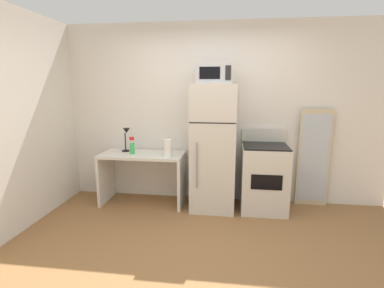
% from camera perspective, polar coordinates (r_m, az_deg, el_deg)
% --- Properties ---
extents(ground_plane, '(12.00, 12.00, 0.00)m').
position_cam_1_polar(ground_plane, '(3.12, 1.29, -21.78)').
color(ground_plane, olive).
extents(wall_back_white, '(5.00, 0.10, 2.60)m').
position_cam_1_polar(wall_back_white, '(4.33, 3.84, 5.95)').
color(wall_back_white, silver).
rests_on(wall_back_white, ground).
extents(desk, '(1.19, 0.57, 0.75)m').
position_cam_1_polar(desk, '(4.30, -9.64, -4.72)').
color(desk, silver).
rests_on(desk, ground).
extents(desk_lamp, '(0.14, 0.12, 0.35)m').
position_cam_1_polar(desk_lamp, '(4.36, -12.84, 1.62)').
color(desk_lamp, black).
rests_on(desk_lamp, desk).
extents(spray_bottle, '(0.06, 0.06, 0.25)m').
position_cam_1_polar(spray_bottle, '(4.21, -11.67, -0.63)').
color(spray_bottle, green).
rests_on(spray_bottle, desk).
extents(paper_towel_roll, '(0.11, 0.11, 0.24)m').
position_cam_1_polar(paper_towel_roll, '(3.98, -4.75, -0.81)').
color(paper_towel_roll, white).
rests_on(paper_towel_roll, desk).
extents(refrigerator, '(0.60, 0.65, 1.74)m').
position_cam_1_polar(refrigerator, '(4.01, 4.24, -0.72)').
color(refrigerator, beige).
rests_on(refrigerator, ground).
extents(microwave, '(0.46, 0.35, 0.26)m').
position_cam_1_polar(microwave, '(3.91, 4.44, 13.69)').
color(microwave, '#B7B7BC').
rests_on(microwave, refrigerator).
extents(oven_range, '(0.62, 0.61, 1.10)m').
position_cam_1_polar(oven_range, '(4.15, 13.96, -6.36)').
color(oven_range, beige).
rests_on(oven_range, ground).
extents(leaning_mirror, '(0.44, 0.03, 1.40)m').
position_cam_1_polar(leaning_mirror, '(4.47, 22.85, -2.56)').
color(leaning_mirror, '#C6B793').
rests_on(leaning_mirror, ground).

